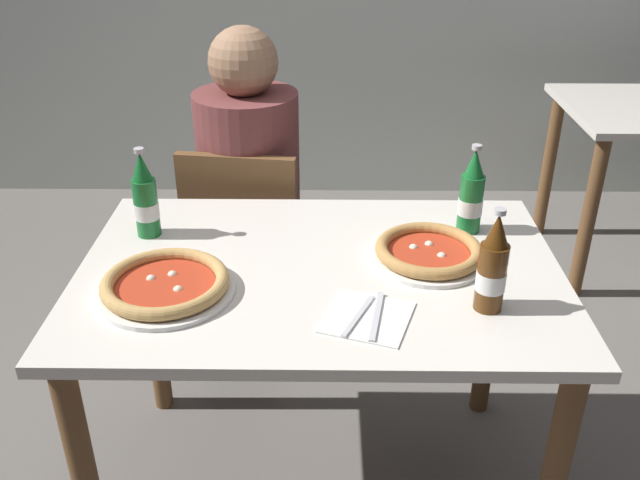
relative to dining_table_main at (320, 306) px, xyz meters
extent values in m
cube|color=silver|center=(0.00, 0.00, 0.10)|extent=(1.20, 0.80, 0.03)
cylinder|color=brown|center=(-0.54, 0.34, -0.28)|extent=(0.06, 0.06, 0.72)
cylinder|color=brown|center=(0.54, 0.34, -0.28)|extent=(0.06, 0.06, 0.72)
cube|color=brown|center=(-0.25, 0.68, -0.21)|extent=(0.45, 0.45, 0.04)
cube|color=brown|center=(-0.27, 0.50, 0.01)|extent=(0.38, 0.08, 0.40)
cylinder|color=brown|center=(-0.06, 0.83, -0.43)|extent=(0.04, 0.04, 0.41)
cylinder|color=brown|center=(-0.39, 0.87, -0.43)|extent=(0.04, 0.04, 0.41)
cylinder|color=brown|center=(-0.10, 0.49, -0.43)|extent=(0.04, 0.04, 0.41)
cylinder|color=brown|center=(-0.44, 0.53, -0.43)|extent=(0.04, 0.04, 0.41)
cube|color=#2D3342|center=(-0.25, 0.66, -0.41)|extent=(0.32, 0.28, 0.45)
cylinder|color=brown|center=(-0.25, 0.66, 0.09)|extent=(0.34, 0.34, 0.55)
sphere|color=#9E7556|center=(-0.25, 0.66, 0.46)|extent=(0.22, 0.22, 0.22)
cylinder|color=brown|center=(1.09, 1.06, -0.28)|extent=(0.06, 0.06, 0.72)
cylinder|color=brown|center=(1.09, 1.64, -0.28)|extent=(0.06, 0.06, 0.72)
cylinder|color=white|center=(0.27, 0.04, 0.12)|extent=(0.29, 0.29, 0.01)
cylinder|color=#BC381E|center=(0.27, 0.04, 0.13)|extent=(0.21, 0.21, 0.01)
torus|color=#B78447|center=(0.27, 0.04, 0.14)|extent=(0.27, 0.27, 0.03)
sphere|color=silver|center=(0.24, 0.07, 0.13)|extent=(0.02, 0.02, 0.02)
sphere|color=silver|center=(0.30, 0.02, 0.13)|extent=(0.02, 0.02, 0.02)
sphere|color=silver|center=(0.28, 0.08, 0.13)|extent=(0.02, 0.02, 0.02)
cylinder|color=white|center=(-0.36, -0.12, 0.12)|extent=(0.32, 0.32, 0.01)
cylinder|color=#BC381E|center=(-0.36, -0.12, 0.13)|extent=(0.23, 0.23, 0.01)
torus|color=tan|center=(-0.36, -0.12, 0.14)|extent=(0.30, 0.30, 0.03)
sphere|color=silver|center=(-0.40, -0.09, 0.13)|extent=(0.02, 0.02, 0.02)
sphere|color=silver|center=(-0.32, -0.14, 0.13)|extent=(0.02, 0.02, 0.02)
sphere|color=silver|center=(-0.35, -0.07, 0.13)|extent=(0.02, 0.02, 0.02)
cylinder|color=#196B2D|center=(0.40, 0.21, 0.19)|extent=(0.06, 0.06, 0.16)
cone|color=#196B2D|center=(0.40, 0.21, 0.31)|extent=(0.05, 0.05, 0.07)
cylinder|color=#B7B7BC|center=(0.40, 0.21, 0.36)|extent=(0.03, 0.03, 0.01)
cylinder|color=white|center=(0.40, 0.21, 0.19)|extent=(0.07, 0.07, 0.04)
cylinder|color=#512D0F|center=(0.38, -0.17, 0.19)|extent=(0.06, 0.06, 0.16)
cone|color=#512D0F|center=(0.38, -0.17, 0.31)|extent=(0.05, 0.05, 0.07)
cylinder|color=#B7B7BC|center=(0.38, -0.17, 0.36)|extent=(0.03, 0.03, 0.01)
cylinder|color=white|center=(0.38, -0.17, 0.19)|extent=(0.07, 0.07, 0.04)
cylinder|color=#196B2D|center=(-0.46, 0.17, 0.19)|extent=(0.06, 0.06, 0.16)
cone|color=#196B2D|center=(-0.46, 0.17, 0.31)|extent=(0.05, 0.05, 0.07)
cylinder|color=#B7B7BC|center=(-0.46, 0.17, 0.36)|extent=(0.03, 0.03, 0.01)
cylinder|color=white|center=(-0.46, 0.17, 0.19)|extent=(0.07, 0.07, 0.04)
cube|color=white|center=(0.11, -0.22, 0.12)|extent=(0.23, 0.23, 0.00)
cube|color=silver|center=(0.13, -0.22, 0.12)|extent=(0.05, 0.19, 0.00)
cube|color=silver|center=(0.09, -0.22, 0.12)|extent=(0.08, 0.16, 0.00)
camera|label=1|loc=(0.02, -1.47, 0.98)|focal=38.46mm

